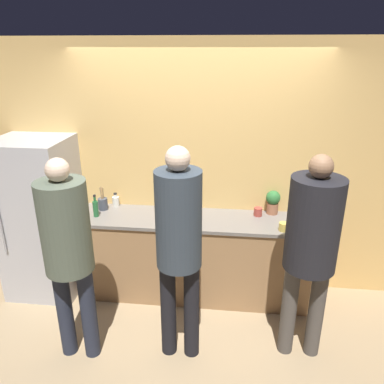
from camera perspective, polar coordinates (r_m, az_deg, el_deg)
The scene contains 14 objects.
ground_plane at distance 3.98m, azimuth -0.22°, elevation -17.71°, with size 14.00×14.00×0.00m, color #9E8460.
wall_back at distance 3.89m, azimuth 0.78°, elevation 3.25°, with size 5.20×0.06×2.60m.
counter at distance 3.99m, azimuth 0.32°, elevation -9.71°, with size 2.38×0.59×0.90m.
refrigerator at distance 4.20m, azimuth -22.01°, elevation -3.70°, with size 0.71×0.68×1.68m.
person_left at distance 3.08m, azimuth -18.45°, elevation -7.49°, with size 0.38×0.38×1.76m.
person_center at distance 2.92m, azimuth -2.01°, elevation -7.12°, with size 0.36×0.36×1.85m.
person_right at distance 3.07m, azimuth 17.77°, elevation -6.89°, with size 0.41×0.41×1.79m.
fruit_bowl at distance 3.79m, azimuth -1.90°, elevation -2.95°, with size 0.28×0.28×0.14m.
utensil_crock at distance 4.04m, azimuth -13.43°, elevation -1.71°, with size 0.10×0.10×0.25m.
bottle_green at distance 3.89m, azimuth -14.48°, elevation -2.37°, with size 0.05×0.05×0.23m.
bottle_clear at distance 4.10m, azimuth -11.54°, elevation -1.34°, with size 0.07×0.07×0.15m.
cup_red at distance 3.86m, azimuth 10.02°, elevation -2.98°, with size 0.08×0.08×0.09m.
cup_yellow at distance 3.60m, azimuth 13.77°, elevation -5.16°, with size 0.09×0.09×0.08m.
potted_plant at distance 3.90m, azimuth 12.23°, elevation -1.38°, with size 0.14×0.14×0.25m.
Camera 1 is at (0.36, -3.07, 2.50)m, focal length 35.00 mm.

